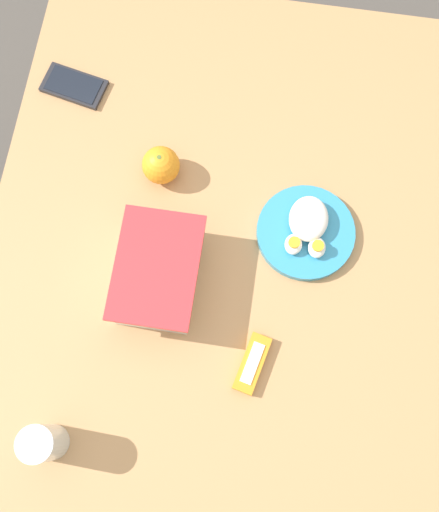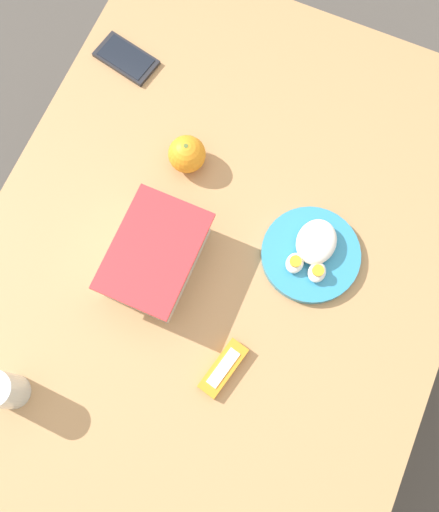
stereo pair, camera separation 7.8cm
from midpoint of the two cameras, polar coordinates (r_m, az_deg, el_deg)
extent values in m
plane|color=#4C4742|center=(1.86, -1.39, -6.83)|extent=(10.00, 10.00, 0.00)
cube|color=#AD7F51|center=(1.18, -2.19, -1.70)|extent=(1.26, 0.92, 0.03)
cylinder|color=#936C45|center=(1.75, 15.01, 12.03)|extent=(0.04, 0.04, 0.68)
cylinder|color=#936C45|center=(1.79, -12.12, 15.58)|extent=(0.04, 0.04, 0.68)
cube|color=white|center=(1.13, -7.78, -1.90)|extent=(0.20, 0.13, 0.08)
cube|color=#CCBC84|center=(1.14, -7.67, -2.10)|extent=(0.18, 0.12, 0.05)
cube|color=red|center=(1.08, -8.11, -1.32)|extent=(0.22, 0.15, 0.01)
ellipsoid|color=gray|center=(1.11, -9.11, -4.46)|extent=(0.05, 0.04, 0.03)
ellipsoid|color=gray|center=(1.14, -7.51, 0.81)|extent=(0.05, 0.04, 0.03)
sphere|color=orange|center=(1.20, -7.47, 8.36)|extent=(0.08, 0.08, 0.08)
cylinder|color=#4C662D|center=(1.17, -7.70, 9.06)|extent=(0.01, 0.01, 0.00)
cylinder|color=teal|center=(1.18, 6.34, 2.00)|extent=(0.19, 0.19, 0.02)
ellipsoid|color=white|center=(1.16, 6.60, 3.31)|extent=(0.09, 0.08, 0.04)
ellipsoid|color=white|center=(1.15, 7.36, 0.55)|extent=(0.04, 0.03, 0.02)
cylinder|color=#F4A823|center=(1.14, 7.44, 0.74)|extent=(0.02, 0.02, 0.01)
ellipsoid|color=white|center=(1.15, 5.13, 0.87)|extent=(0.04, 0.03, 0.02)
cylinder|color=#F4A823|center=(1.13, 5.19, 1.06)|extent=(0.02, 0.02, 0.01)
cube|color=orange|center=(1.12, 1.12, -10.46)|extent=(0.12, 0.06, 0.02)
cube|color=white|center=(1.11, 1.13, -10.42)|extent=(0.08, 0.04, 0.00)
cube|color=#232328|center=(1.35, -15.36, 15.16)|extent=(0.10, 0.14, 0.01)
cube|color=black|center=(1.35, -15.42, 15.28)|extent=(0.08, 0.12, 0.00)
cylinder|color=silver|center=(1.12, -18.43, -16.81)|extent=(0.06, 0.06, 0.11)
camera|label=1|loc=(0.04, -91.99, -7.15)|focal=42.00mm
camera|label=2|loc=(0.04, 88.01, 7.15)|focal=42.00mm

